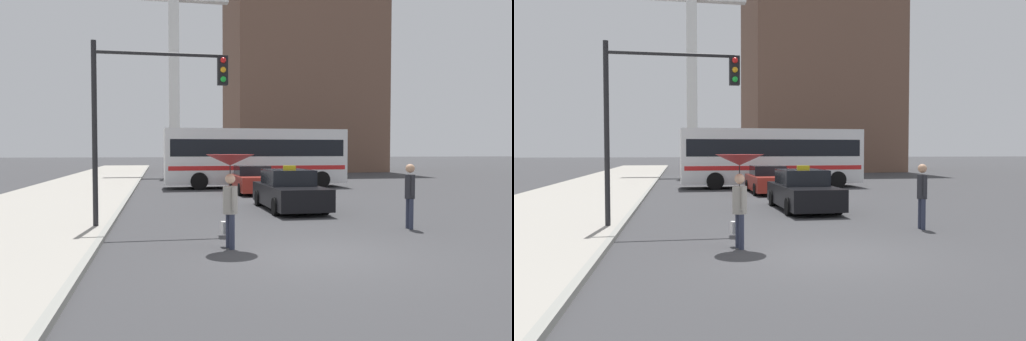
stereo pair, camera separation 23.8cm
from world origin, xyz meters
The scene contains 9 objects.
ground_plane centered at (0.00, 0.00, 0.00)m, with size 300.00×300.00×0.00m, color #38383A.
taxi centered at (1.49, 7.77, 0.67)m, with size 1.91×4.80×1.62m.
sedan_red centered at (1.49, 15.02, 0.65)m, with size 1.91×4.48×1.39m.
city_bus centered at (2.36, 18.78, 1.88)m, with size 10.50×2.86×3.39m.
pedestrian_with_umbrella centered at (-1.63, 1.02, 1.67)m, with size 1.06×1.06×2.07m.
pedestrian_man centered at (3.60, 2.81, 1.05)m, with size 0.30×0.43×1.79m.
traffic_light centered at (-3.33, 4.16, 3.57)m, with size 3.66×0.38×5.09m.
building_tower_near centered at (11.77, 42.44, 13.12)m, with size 15.01×12.83×26.25m.
monument_cross centered at (-1.81, 34.70, 12.33)m, with size 9.56×0.90×21.74m.
Camera 1 is at (-3.16, -9.78, 2.16)m, focal length 35.00 mm.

